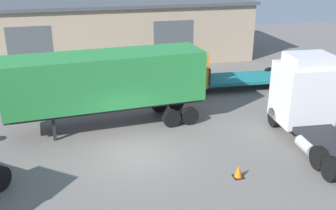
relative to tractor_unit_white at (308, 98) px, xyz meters
name	(u,v)px	position (x,y,z in m)	size (l,w,h in m)	color
ground_plane	(136,155)	(-8.54, -0.20, -1.89)	(60.00, 60.00, 0.00)	slate
warehouse_building	(100,29)	(-8.54, 17.97, 0.54)	(24.94, 8.85, 4.84)	tan
tractor_unit_white	(308,98)	(0.00, 0.00, 0.00)	(2.94, 6.59, 4.02)	silver
container_trailer_green	(107,81)	(-9.38, 3.24, 0.61)	(10.06, 3.31, 3.88)	#28843D
flatbed_truck_orange	(210,71)	(-2.35, 7.55, -0.63)	(8.77, 2.85, 2.68)	orange
traffic_cone	(238,172)	(-4.82, -3.06, -1.63)	(0.40, 0.40, 0.55)	black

